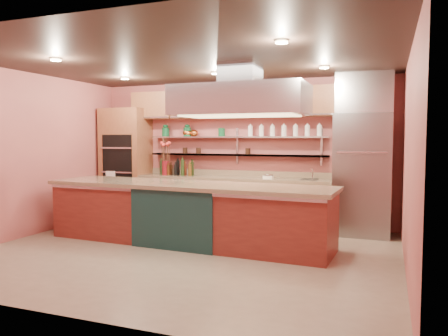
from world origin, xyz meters
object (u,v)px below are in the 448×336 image
at_px(island, 187,213).
at_px(kitchen_scale, 268,176).
at_px(flower_vase, 166,168).
at_px(green_canister, 222,132).
at_px(refrigerator, 362,175).
at_px(copper_kettle, 194,133).

height_order(island, kitchen_scale, kitchen_scale).
relative_size(flower_vase, green_canister, 1.79).
distance_m(island, green_canister, 2.27).
bearing_deg(kitchen_scale, refrigerator, -2.10).
height_order(flower_vase, green_canister, green_canister).
height_order(refrigerator, kitchen_scale, refrigerator).
xyz_separation_m(refrigerator, kitchen_scale, (-1.68, 0.01, -0.07)).
relative_size(island, kitchen_scale, 25.83).
bearing_deg(copper_kettle, island, -68.95).
bearing_deg(green_canister, kitchen_scale, -12.19).
xyz_separation_m(kitchen_scale, green_canister, (-1.02, 0.22, 0.81)).
distance_m(island, copper_kettle, 2.37).
height_order(kitchen_scale, green_canister, green_canister).
distance_m(kitchen_scale, green_canister, 1.32).
bearing_deg(kitchen_scale, island, -120.83).
height_order(copper_kettle, green_canister, green_canister).
height_order(island, flower_vase, flower_vase).
distance_m(refrigerator, island, 3.10).
xyz_separation_m(flower_vase, green_canister, (1.14, 0.22, 0.72)).
xyz_separation_m(kitchen_scale, copper_kettle, (-1.62, 0.22, 0.80)).
xyz_separation_m(refrigerator, green_canister, (-2.70, 0.23, 0.74)).
relative_size(kitchen_scale, copper_kettle, 1.05).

